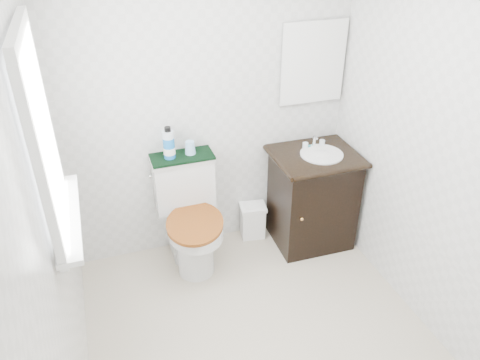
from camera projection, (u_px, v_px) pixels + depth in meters
floor at (264, 342)px, 3.08m from camera, size 2.40×2.40×0.00m
wall_back at (209, 106)px, 3.44m from camera, size 2.40×0.00×2.40m
wall_left at (48, 227)px, 2.16m from camera, size 0.00×2.40×2.40m
wall_right at (442, 155)px, 2.77m from camera, size 0.00×2.40×2.40m
window at (40, 135)px, 2.19m from camera, size 0.02×0.70×0.90m
mirror at (313, 63)px, 3.51m from camera, size 0.50×0.02×0.60m
toilet at (190, 221)px, 3.60m from camera, size 0.51×0.69×0.87m
vanity at (312, 196)px, 3.80m from camera, size 0.65×0.56×0.92m
trash_bin at (253, 220)px, 3.98m from camera, size 0.24×0.20×0.31m
towel at (182, 157)px, 3.44m from camera, size 0.46×0.22×0.02m
mouthwash_bottle at (169, 144)px, 3.36m from camera, size 0.08×0.08×0.24m
cup at (190, 147)px, 3.44m from camera, size 0.08×0.08×0.10m
soap_bar at (307, 146)px, 3.69m from camera, size 0.08×0.05×0.02m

